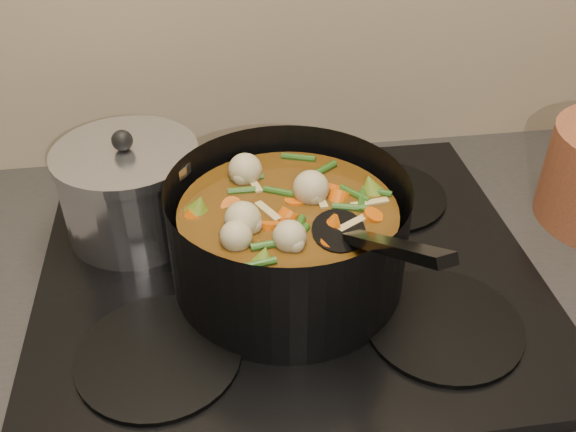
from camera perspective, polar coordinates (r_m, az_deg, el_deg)
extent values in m
cube|color=black|center=(0.85, 0.02, -6.66)|extent=(2.64, 0.64, 0.05)
cube|color=black|center=(0.83, 0.02, -4.89)|extent=(0.62, 0.54, 0.02)
cylinder|color=black|center=(0.72, -11.39, -11.98)|extent=(0.18, 0.18, 0.01)
cylinder|color=black|center=(0.76, 13.63, -9.32)|extent=(0.18, 0.18, 0.01)
cylinder|color=black|center=(0.92, -11.09, 0.21)|extent=(0.18, 0.18, 0.01)
cylinder|color=black|center=(0.95, 8.52, 1.83)|extent=(0.18, 0.18, 0.01)
cylinder|color=black|center=(0.76, 0.00, -1.65)|extent=(0.29, 0.29, 0.14)
cylinder|color=black|center=(0.80, 0.00, -5.32)|extent=(0.27, 0.27, 0.01)
cylinder|color=#562F0E|center=(0.76, 0.00, -2.33)|extent=(0.25, 0.25, 0.10)
cylinder|color=#ED5B0B|center=(0.74, 2.86, 0.63)|extent=(0.03, 0.03, 0.03)
cylinder|color=#ED5B0B|center=(0.78, 2.49, 2.87)|extent=(0.04, 0.04, 0.03)
cylinder|color=#ED5B0B|center=(0.81, -2.39, 4.15)|extent=(0.04, 0.04, 0.03)
cylinder|color=#ED5B0B|center=(0.75, -3.78, 1.13)|extent=(0.03, 0.03, 0.03)
cylinder|color=#ED5B0B|center=(0.70, -5.57, -1.74)|extent=(0.04, 0.03, 0.03)
cylinder|color=#ED5B0B|center=(0.71, -0.31, -1.39)|extent=(0.04, 0.04, 0.03)
cylinder|color=#ED5B0B|center=(0.70, 3.89, -1.88)|extent=(0.03, 0.04, 0.03)
cylinder|color=#ED5B0B|center=(0.75, 7.31, 0.88)|extent=(0.03, 0.03, 0.03)
cylinder|color=#ED5B0B|center=(0.77, 2.07, 2.32)|extent=(0.04, 0.04, 0.03)
cylinder|color=#ED5B0B|center=(0.80, -1.90, 3.66)|extent=(0.04, 0.04, 0.03)
cylinder|color=#ED5B0B|center=(0.75, -2.70, 0.97)|extent=(0.03, 0.03, 0.03)
cylinder|color=#ED5B0B|center=(0.71, -4.60, -1.26)|extent=(0.04, 0.04, 0.03)
sphere|color=tan|center=(0.74, 4.52, 1.56)|extent=(0.04, 0.04, 0.04)
sphere|color=tan|center=(0.78, -0.85, 3.65)|extent=(0.04, 0.04, 0.04)
sphere|color=tan|center=(0.72, -4.54, 0.50)|extent=(0.04, 0.04, 0.04)
sphere|color=tan|center=(0.68, 1.50, -1.53)|extent=(0.04, 0.04, 0.04)
sphere|color=tan|center=(0.75, 4.21, 2.11)|extent=(0.04, 0.04, 0.04)
cone|color=olive|center=(0.67, -2.15, -2.91)|extent=(0.04, 0.04, 0.03)
cone|color=olive|center=(0.70, 5.80, -0.85)|extent=(0.04, 0.04, 0.03)
cone|color=olive|center=(0.79, 3.43, 3.64)|extent=(0.04, 0.04, 0.03)
cone|color=olive|center=(0.78, -4.19, 3.29)|extent=(0.04, 0.04, 0.03)
cone|color=olive|center=(0.70, -5.31, -1.42)|extent=(0.04, 0.04, 0.03)
cone|color=olive|center=(0.68, 3.16, -2.63)|extent=(0.04, 0.04, 0.03)
cylinder|color=#2A5418|center=(0.76, 1.84, 2.29)|extent=(0.01, 0.04, 0.01)
cylinder|color=#2A5418|center=(0.81, -1.41, 4.64)|extent=(0.03, 0.03, 0.01)
cylinder|color=#2A5418|center=(0.77, -5.01, 2.51)|extent=(0.04, 0.02, 0.01)
cylinder|color=#2A5418|center=(0.72, -4.63, -0.02)|extent=(0.02, 0.04, 0.01)
cylinder|color=#2A5418|center=(0.70, -1.60, -1.07)|extent=(0.02, 0.04, 0.01)
cylinder|color=#2A5418|center=(0.66, 2.80, -3.85)|extent=(0.04, 0.02, 0.01)
cylinder|color=#2A5418|center=(0.71, 5.80, -0.73)|extent=(0.03, 0.03, 0.01)
cylinder|color=#2A5418|center=(0.75, 4.22, 1.81)|extent=(0.01, 0.04, 0.01)
cylinder|color=#2A5418|center=(0.76, 1.08, 2.51)|extent=(0.04, 0.03, 0.01)
cylinder|color=#2A5418|center=(0.80, -3.15, 4.31)|extent=(0.04, 0.02, 0.01)
cylinder|color=#2A5418|center=(0.75, -5.74, 1.69)|extent=(0.02, 0.04, 0.01)
cylinder|color=#2A5418|center=(0.71, -4.19, -0.74)|extent=(0.03, 0.04, 0.01)
cylinder|color=#2A5418|center=(0.70, -0.73, -1.26)|extent=(0.04, 0.02, 0.01)
cylinder|color=#2A5418|center=(0.67, 4.70, -3.20)|extent=(0.03, 0.03, 0.01)
cube|color=tan|center=(0.72, -5.34, -0.10)|extent=(0.04, 0.01, 0.00)
cube|color=tan|center=(0.68, 1.78, -2.55)|extent=(0.02, 0.04, 0.00)
cube|color=tan|center=(0.76, 4.92, 1.81)|extent=(0.04, 0.03, 0.00)
cube|color=tan|center=(0.78, -2.07, 3.43)|extent=(0.04, 0.03, 0.00)
cube|color=tan|center=(0.71, -4.98, -0.79)|extent=(0.03, 0.04, 0.00)
ellipsoid|color=black|center=(0.70, 4.51, -1.41)|extent=(0.07, 0.09, 0.01)
cube|color=black|center=(0.61, 9.29, -2.74)|extent=(0.06, 0.17, 0.10)
cylinder|color=silver|center=(0.87, -13.72, 1.82)|extent=(0.18, 0.18, 0.11)
cylinder|color=silver|center=(0.84, -14.32, 5.34)|extent=(0.19, 0.19, 0.01)
sphere|color=black|center=(0.83, -14.53, 6.52)|extent=(0.03, 0.03, 0.03)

